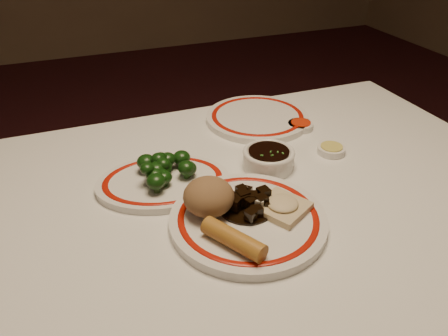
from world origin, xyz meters
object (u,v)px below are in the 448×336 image
at_px(rice_mound, 209,197).
at_px(broccoli_plate, 163,182).
at_px(broccoli_pile, 163,168).
at_px(dining_table, 258,234).
at_px(spring_roll, 234,239).
at_px(soy_bowl, 268,159).
at_px(fried_wonton, 282,206).
at_px(main_plate, 248,220).
at_px(stirfry_heap, 247,202).

bearing_deg(rice_mound, broccoli_plate, 110.48).
bearing_deg(broccoli_pile, rice_mound, -70.86).
distance_m(dining_table, spring_roll, 0.21).
bearing_deg(soy_bowl, rice_mound, -145.74).
bearing_deg(fried_wonton, broccoli_plate, 134.04).
distance_m(dining_table, main_plate, 0.13).
distance_m(fried_wonton, broccoli_plate, 0.25).
height_order(main_plate, soy_bowl, soy_bowl).
bearing_deg(broccoli_plate, soy_bowl, -3.57).
bearing_deg(dining_table, main_plate, -129.86).
distance_m(dining_table, broccoli_pile, 0.24).
relative_size(rice_mound, fried_wonton, 0.81).
height_order(stirfry_heap, broccoli_plate, stirfry_heap).
xyz_separation_m(dining_table, broccoli_plate, (-0.17, 0.11, 0.10)).
xyz_separation_m(stirfry_heap, broccoli_pile, (-0.12, 0.16, 0.01)).
bearing_deg(fried_wonton, main_plate, 174.38).
xyz_separation_m(rice_mound, fried_wonton, (0.13, -0.05, -0.02)).
bearing_deg(stirfry_heap, broccoli_pile, 127.21).
relative_size(main_plate, stirfry_heap, 3.35).
xyz_separation_m(stirfry_heap, soy_bowl, (0.11, 0.14, -0.01)).
relative_size(broccoli_plate, soy_bowl, 2.73).
height_order(rice_mound, soy_bowl, rice_mound).
bearing_deg(main_plate, soy_bowl, 53.55).
relative_size(stirfry_heap, broccoli_pile, 0.89).
xyz_separation_m(spring_roll, soy_bowl, (0.17, 0.22, -0.01)).
relative_size(spring_roll, soy_bowl, 1.05).
height_order(main_plate, broccoli_plate, main_plate).
bearing_deg(main_plate, spring_roll, -130.79).
bearing_deg(fried_wonton, spring_roll, -154.60).
xyz_separation_m(rice_mound, broccoli_pile, (-0.05, 0.14, -0.01)).
relative_size(main_plate, spring_roll, 2.98).
height_order(spring_roll, fried_wonton, spring_roll).
height_order(rice_mound, broccoli_plate, rice_mound).
height_order(fried_wonton, broccoli_pile, broccoli_pile).
xyz_separation_m(dining_table, spring_roll, (-0.11, -0.13, 0.13)).
relative_size(main_plate, soy_bowl, 3.14).
bearing_deg(broccoli_plate, spring_roll, -76.48).
height_order(rice_mound, spring_roll, rice_mound).
xyz_separation_m(dining_table, main_plate, (-0.05, -0.06, 0.10)).
bearing_deg(soy_bowl, fried_wonton, -108.02).
height_order(dining_table, soy_bowl, soy_bowl).
distance_m(stirfry_heap, broccoli_pile, 0.20).
relative_size(fried_wonton, broccoli_pile, 0.97).
relative_size(spring_roll, stirfry_heap, 1.12).
relative_size(rice_mound, spring_roll, 0.79).
height_order(dining_table, broccoli_pile, broccoli_pile).
height_order(main_plate, stirfry_heap, stirfry_heap).
xyz_separation_m(spring_roll, broccoli_plate, (-0.06, 0.24, -0.02)).
height_order(spring_roll, soy_bowl, spring_roll).
xyz_separation_m(dining_table, rice_mound, (-0.11, -0.03, 0.14)).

